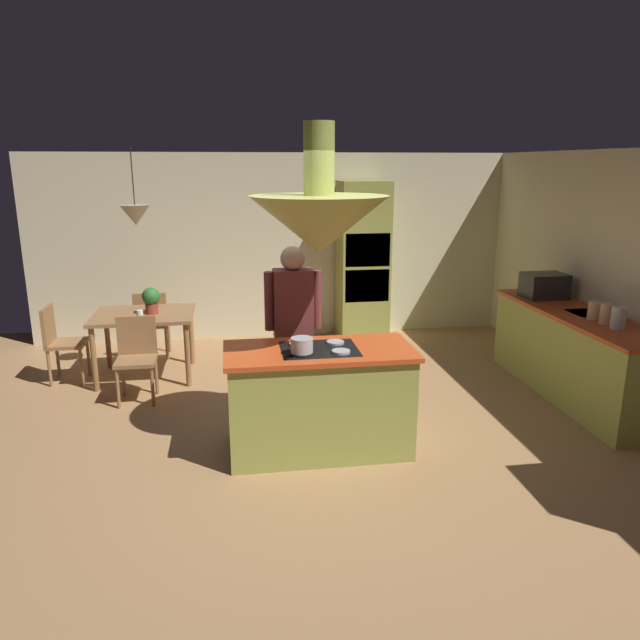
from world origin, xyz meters
TOP-DOWN VIEW (x-y plane):
  - ground at (0.00, 0.00)m, footprint 8.16×8.16m
  - wall_back at (0.00, 3.45)m, footprint 6.80×0.10m
  - wall_right at (3.25, 0.40)m, footprint 0.10×7.20m
  - kitchen_island at (0.00, -0.20)m, footprint 1.58×0.76m
  - counter_run_right at (2.84, 0.60)m, footprint 0.73×2.48m
  - oven_tower at (1.10, 3.04)m, footprint 0.66×0.62m
  - dining_table at (-1.70, 1.90)m, footprint 1.11×0.89m
  - person_at_island at (-0.14, 0.45)m, footprint 0.53×0.23m
  - range_hood at (0.00, -0.20)m, footprint 1.10×1.10m
  - pendant_light_over_table at (-1.70, 1.90)m, footprint 0.32×0.32m
  - chair_facing_island at (-1.70, 1.23)m, footprint 0.40×0.40m
  - chair_by_back_wall at (-1.70, 2.57)m, footprint 0.40×0.40m
  - chair_at_corner at (-2.63, 1.90)m, footprint 0.40×0.40m
  - potted_plant_on_table at (-1.60, 1.86)m, footprint 0.20×0.20m
  - cup_on_table at (-1.70, 1.68)m, footprint 0.07×0.07m
  - canister_flour at (2.84, -0.01)m, footprint 0.13×0.13m
  - canister_sugar at (2.84, 0.17)m, footprint 0.12×0.12m
  - canister_tea at (2.84, 0.35)m, footprint 0.14×0.14m
  - microwave_on_counter at (2.84, 1.33)m, footprint 0.46×0.36m
  - cooking_pot_on_cooktop at (-0.16, -0.33)m, footprint 0.18×0.18m

SIDE VIEW (x-z plane):
  - ground at x=0.00m, z-range 0.00..0.00m
  - kitchen_island at x=0.00m, z-range -0.01..0.93m
  - counter_run_right at x=2.84m, z-range 0.01..0.92m
  - chair_facing_island at x=-1.70m, z-range 0.07..0.94m
  - chair_by_back_wall at x=-1.70m, z-range 0.07..0.94m
  - chair_at_corner at x=-2.63m, z-range 0.07..0.94m
  - dining_table at x=-1.70m, z-range 0.28..1.04m
  - cup_on_table at x=-1.70m, z-range 0.76..0.85m
  - potted_plant_on_table at x=-1.60m, z-range 0.78..1.08m
  - person_at_island at x=-0.14m, z-range 0.13..1.81m
  - cooking_pot_on_cooktop at x=-0.16m, z-range 0.93..1.05m
  - canister_tea at x=2.84m, z-range 0.91..1.09m
  - canister_sugar at x=2.84m, z-range 0.91..1.11m
  - canister_flour at x=2.84m, z-range 0.91..1.12m
  - microwave_on_counter at x=2.84m, z-range 0.91..1.19m
  - oven_tower at x=1.10m, z-range 0.00..2.18m
  - wall_back at x=0.00m, z-range 0.00..2.55m
  - wall_right at x=3.25m, z-range 0.00..2.55m
  - pendant_light_over_table at x=-1.70m, z-range 1.45..2.27m
  - range_hood at x=0.00m, z-range 1.47..2.47m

